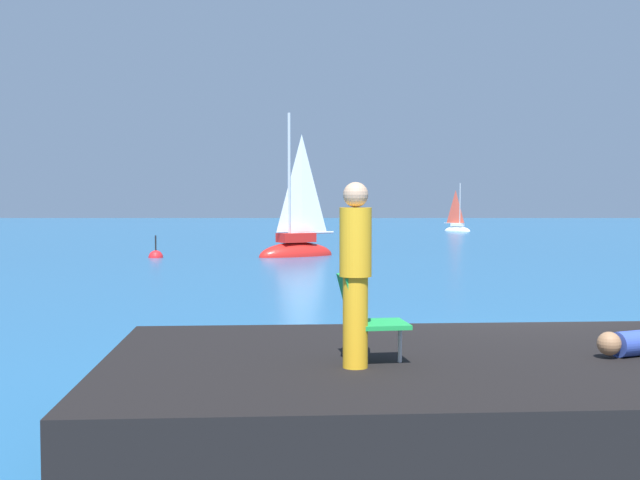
# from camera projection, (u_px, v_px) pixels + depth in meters

# --- Properties ---
(ground_plane) EXTENTS (160.00, 160.00, 0.00)m
(ground_plane) POSITION_uv_depth(u_px,v_px,m) (503.00, 360.00, 11.37)
(ground_plane) COLOR #236093
(shore_ledge) EXTENTS (7.71, 4.43, 0.80)m
(shore_ledge) POSITION_uv_depth(u_px,v_px,m) (499.00, 397.00, 7.62)
(shore_ledge) COLOR black
(shore_ledge) RESTS_ON ground
(boulder_seaward) EXTENTS (1.47, 1.63, 0.96)m
(boulder_seaward) POSITION_uv_depth(u_px,v_px,m) (379.00, 387.00, 9.76)
(boulder_seaward) COLOR black
(boulder_seaward) RESTS_ON ground
(sailboat_near) EXTENTS (3.32, 2.59, 6.12)m
(sailboat_near) POSITION_uv_depth(u_px,v_px,m) (293.00, 248.00, 31.55)
(sailboat_near) COLOR red
(sailboat_near) RESTS_ON ground
(sailboat_far) EXTENTS (1.92, 1.64, 3.62)m
(sailboat_far) POSITION_uv_depth(u_px,v_px,m) (453.00, 228.00, 55.29)
(sailboat_far) COLOR white
(sailboat_far) RESTS_ON ground
(person_standing) EXTENTS (0.28, 0.28, 1.62)m
(person_standing) POSITION_uv_depth(u_px,v_px,m) (352.00, 269.00, 7.01)
(person_standing) COLOR gold
(person_standing) RESTS_ON shore_ledge
(beach_chair) EXTENTS (0.66, 0.56, 0.80)m
(beach_chair) POSITION_uv_depth(u_px,v_px,m) (361.00, 314.00, 7.21)
(beach_chair) COLOR green
(beach_chair) RESTS_ON shore_ledge
(marker_buoy) EXTENTS (0.56, 0.56, 1.13)m
(marker_buoy) POSITION_uv_depth(u_px,v_px,m) (152.00, 257.00, 30.78)
(marker_buoy) COLOR red
(marker_buoy) RESTS_ON ground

